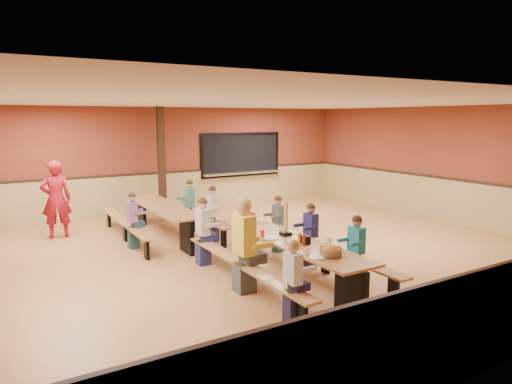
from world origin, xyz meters
TOP-DOWN VIEW (x-y plane):
  - ground at (0.00, 0.00)m, footprint 12.00×12.00m
  - room_envelope at (0.00, 0.00)m, footprint 12.04×10.04m
  - kitchen_pass_through at (2.60, 4.96)m, footprint 2.78×0.28m
  - structural_post at (-0.20, 4.40)m, footprint 0.18×0.18m
  - cafeteria_table_main at (-0.18, -1.67)m, footprint 1.91×3.70m
  - cafeteria_table_second at (-0.99, 2.25)m, footprint 1.91×3.70m
  - seated_child_white_left at (-1.01, -3.01)m, footprint 0.33×0.27m
  - seated_adult_yellow at (-1.01, -1.70)m, footprint 0.49×0.40m
  - seated_child_grey_left at (-1.01, -0.15)m, footprint 0.38×0.31m
  - seated_child_teal_right at (0.64, -2.42)m, footprint 0.34×0.28m
  - seated_child_navy_right at (0.64, -1.23)m, footprint 0.34×0.28m
  - seated_child_char_right at (0.64, -0.16)m, footprint 0.33×0.27m
  - seated_child_purple_sec at (-1.82, 1.59)m, footprint 0.34×0.28m
  - seated_child_green_sec at (-0.17, 2.51)m, footprint 0.36×0.30m
  - seated_child_tan_sec at (-0.17, 1.22)m, footprint 0.37×0.30m
  - standing_woman at (-3.05, 3.34)m, footprint 0.67×0.47m
  - punch_pitcher at (-0.22, -0.44)m, footprint 0.16×0.16m
  - chip_bowl at (-0.21, -2.80)m, footprint 0.32×0.32m
  - napkin_dispenser at (-0.13, -2.10)m, footprint 0.10×0.14m
  - condiment_mustard at (-0.16, -1.99)m, footprint 0.06×0.06m
  - condiment_ketchup at (-0.20, -2.15)m, footprint 0.06×0.06m
  - table_paddle at (-0.11, -1.51)m, footprint 0.16×0.16m
  - place_settings at (-0.18, -1.67)m, footprint 0.65×3.30m

SIDE VIEW (x-z plane):
  - ground at x=0.00m, z-range 0.00..0.00m
  - cafeteria_table_main at x=-0.18m, z-range 0.16..0.90m
  - cafeteria_table_second at x=-0.99m, z-range 0.16..0.90m
  - seated_child_white_left at x=-1.01m, z-range 0.00..1.12m
  - seated_child_char_right at x=0.64m, z-range 0.00..1.13m
  - seated_child_teal_right at x=0.64m, z-range 0.00..1.15m
  - seated_child_navy_right at x=0.64m, z-range 0.00..1.15m
  - seated_child_purple_sec at x=-1.82m, z-range 0.00..1.16m
  - seated_child_green_sec at x=-0.17m, z-range 0.00..1.19m
  - seated_child_tan_sec at x=-0.17m, z-range 0.00..1.22m
  - seated_child_grey_left at x=-1.01m, z-range 0.00..1.24m
  - room_envelope at x=0.00m, z-range -0.82..2.20m
  - seated_adult_yellow at x=-1.01m, z-range 0.00..1.46m
  - place_settings at x=-0.18m, z-range 0.74..0.85m
  - napkin_dispenser at x=-0.13m, z-range 0.74..0.87m
  - chip_bowl at x=-0.21m, z-range 0.74..0.89m
  - condiment_mustard at x=-0.16m, z-range 0.74..0.91m
  - condiment_ketchup at x=-0.20m, z-range 0.74..0.91m
  - punch_pitcher at x=-0.22m, z-range 0.74..0.96m
  - table_paddle at x=-0.11m, z-range 0.60..1.16m
  - standing_woman at x=-3.05m, z-range 0.00..1.76m
  - kitchen_pass_through at x=2.60m, z-range 0.80..2.18m
  - structural_post at x=-0.20m, z-range 0.00..3.00m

